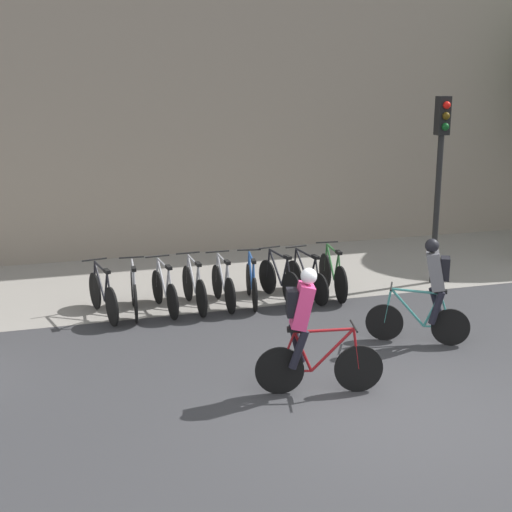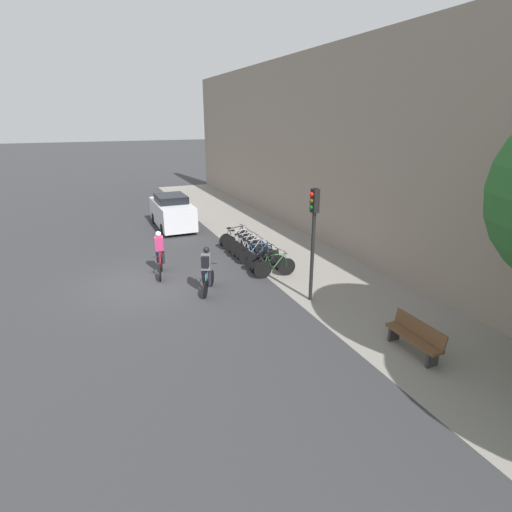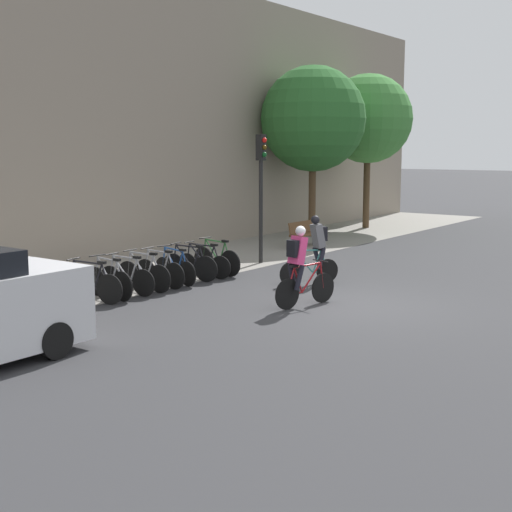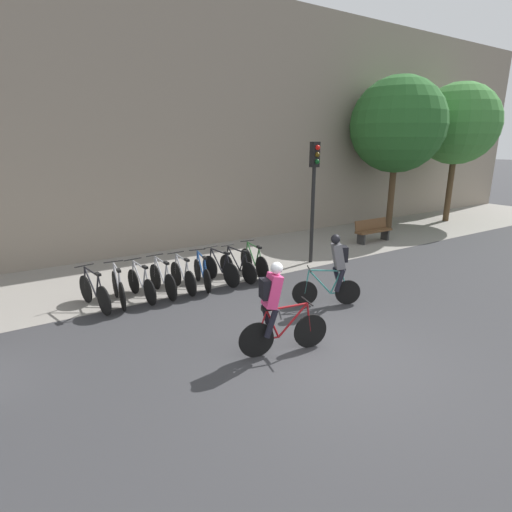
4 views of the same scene
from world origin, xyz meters
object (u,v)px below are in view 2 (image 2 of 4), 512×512
at_px(parked_bike_5, 258,255).
at_px(parked_bike_4, 253,251).
at_px(parked_car, 172,212).
at_px(parked_bike_0, 235,237).
at_px(cyclist_grey, 207,269).
at_px(bench, 415,337).
at_px(cyclist_pink, 160,252).
at_px(parked_bike_8, 275,267).
at_px(parked_bike_6, 263,259).
at_px(parked_bike_1, 239,241).
at_px(traffic_light_pole, 313,226).
at_px(parked_bike_3, 248,247).
at_px(parked_bike_2, 243,244).
at_px(parked_bike_7, 269,263).

bearing_deg(parked_bike_5, parked_bike_4, 179.88).
bearing_deg(parked_bike_4, parked_car, -163.28).
bearing_deg(parked_bike_0, cyclist_grey, -30.28).
bearing_deg(bench, parked_car, -168.49).
xyz_separation_m(cyclist_pink, cyclist_grey, (2.55, 1.16, 0.00)).
xyz_separation_m(parked_bike_4, parked_bike_5, (0.56, -0.00, -0.01)).
xyz_separation_m(parked_bike_8, bench, (6.25, 1.07, 0.05)).
height_order(parked_bike_0, parked_bike_5, parked_bike_0).
bearing_deg(bench, cyclist_grey, -145.78).
distance_m(parked_bike_4, parked_bike_6, 1.11).
height_order(parked_bike_1, traffic_light_pole, traffic_light_pole).
relative_size(traffic_light_pole, bench, 2.22).
distance_m(cyclist_grey, parked_bike_3, 4.36).
bearing_deg(parked_bike_6, parked_bike_5, -179.88).
relative_size(parked_bike_2, parked_bike_3, 0.96).
xyz_separation_m(parked_bike_2, parked_bike_8, (3.34, 0.00, 0.02)).
height_order(parked_bike_5, parked_bike_8, parked_bike_8).
distance_m(parked_bike_4, bench, 8.54).
xyz_separation_m(parked_bike_5, bench, (7.92, 1.07, 0.08)).
distance_m(cyclist_pink, parked_bike_2, 4.25).
distance_m(parked_bike_1, parked_bike_2, 0.56).
distance_m(parked_bike_2, parked_bike_3, 0.56).
bearing_deg(traffic_light_pole, bench, 12.54).
xyz_separation_m(parked_bike_1, parked_bike_7, (3.34, -0.00, -0.02)).
xyz_separation_m(parked_bike_5, traffic_light_pole, (4.02, 0.20, 2.25)).
distance_m(parked_bike_1, bench, 10.20).
bearing_deg(parked_bike_8, parked_bike_3, -179.99).
relative_size(parked_bike_2, parked_car, 0.38).
distance_m(parked_bike_0, bench, 10.75).
height_order(parked_bike_1, parked_bike_3, same).
bearing_deg(cyclist_grey, parked_bike_5, 126.64).
relative_size(parked_bike_1, bench, 0.95).
xyz_separation_m(parked_bike_0, traffic_light_pole, (6.80, 0.20, 2.23)).
bearing_deg(parked_bike_7, parked_bike_0, 179.98).
bearing_deg(parked_bike_1, cyclist_grey, -33.35).
bearing_deg(parked_bike_6, cyclist_pink, -103.65).
relative_size(cyclist_pink, parked_bike_3, 1.05).
distance_m(cyclist_grey, bench, 7.02).
bearing_deg(cyclist_pink, parked_bike_8, 62.58).
distance_m(parked_bike_0, traffic_light_pole, 7.16).
bearing_deg(cyclist_grey, parked_bike_7, 109.53).
bearing_deg(parked_bike_6, parked_bike_2, -179.98).
bearing_deg(traffic_light_pole, parked_bike_4, -177.47).
xyz_separation_m(parked_bike_2, parked_bike_7, (2.78, -0.00, -0.01)).
relative_size(parked_bike_4, parked_car, 0.38).
relative_size(traffic_light_pole, parked_car, 0.89).
relative_size(cyclist_grey, parked_bike_3, 1.03).
distance_m(parked_bike_0, parked_bike_4, 2.22).
xyz_separation_m(parked_bike_4, traffic_light_pole, (4.58, 0.20, 2.24)).
height_order(parked_bike_0, parked_bike_3, same).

